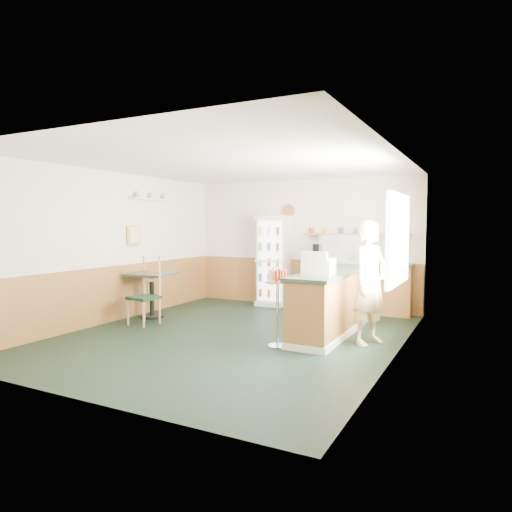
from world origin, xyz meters
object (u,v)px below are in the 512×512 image
Objects in this scene: drinks_fridge at (273,261)px; shopkeeper at (370,283)px; condiment_stand at (278,296)px; cafe_table at (152,286)px; cafe_chair at (147,289)px; display_case at (349,251)px; cash_register at (319,267)px.

shopkeeper is at bearing -40.99° from drinks_fridge.
condiment_stand is at bearing -64.02° from drinks_fridge.
drinks_fridge is 1.76× the size of condiment_stand.
cafe_table is 0.73× the size of cafe_chair.
cafe_table is 0.54m from cafe_chair.
shopkeeper reaches higher than cafe_chair.
cafe_chair is at bearing 172.69° from condiment_stand.
condiment_stand is 0.93× the size of cafe_chair.
shopkeeper is 2.08× the size of cafe_table.
cafe_table is (-3.40, -1.30, -0.69)m from display_case.
shopkeeper is 1.51× the size of cafe_chair.
display_case is 0.88× the size of condiment_stand.
cafe_chair is at bearing -114.22° from drinks_fridge.
shopkeeper reaches higher than cafe_table.
cash_register reaches higher than condiment_stand.
cafe_chair is at bearing 178.12° from cash_register.
cash_register is at bearing 7.77° from cafe_chair.
drinks_fridge is at bearing 70.83° from cafe_chair.
cafe_table is (-1.49, -2.22, -0.37)m from drinks_fridge.
condiment_stand is at bearing -15.13° from cafe_table.
shopkeeper is (0.70, -1.35, -0.38)m from display_case.
cash_register is 0.40× the size of condiment_stand.
cash_register is 0.77m from condiment_stand.
display_case is at bearing 85.41° from cash_register.
cafe_chair is (-2.68, 0.34, -0.12)m from condiment_stand.
display_case is 2.21m from condiment_stand.
shopkeeper is 3.85m from cafe_chair.
condiment_stand is (1.47, -3.02, -0.23)m from drinks_fridge.
cafe_table is at bearing 126.62° from cafe_chair.
drinks_fridge reaches higher than display_case.
condiment_stand is at bearing -136.52° from cash_register.
condiment_stand is at bearing 146.17° from shopkeeper.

